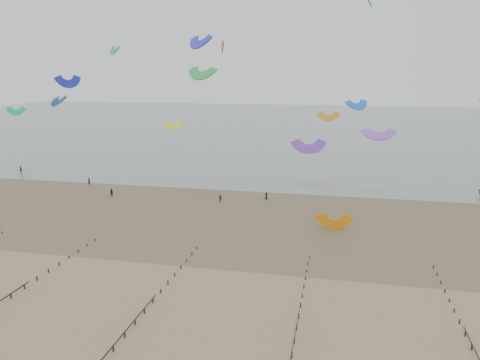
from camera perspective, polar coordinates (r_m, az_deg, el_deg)
ground at (r=67.60m, az=-11.65°, el=-11.64°), size 500.00×500.00×0.00m
sea_and_shore at (r=99.14m, az=-5.91°, el=-3.36°), size 500.00×665.00×0.03m
groynes at (r=50.85m, az=-16.34°, el=-20.24°), size 72.16×50.16×1.00m
kitesurfer_lead at (r=123.94m, az=-17.93°, el=-0.14°), size 0.77×0.59×1.89m
kitesurfers at (r=107.73m, az=6.72°, el=-1.56°), size 127.36×20.41×1.88m
grounded_kite at (r=87.13m, az=11.33°, el=-5.90°), size 5.86×4.63×3.16m
kites_airborne at (r=146.39m, az=-2.89°, el=10.01°), size 250.76×104.11×44.60m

